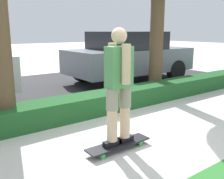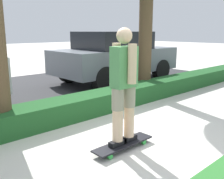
{
  "view_description": "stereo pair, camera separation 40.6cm",
  "coord_description": "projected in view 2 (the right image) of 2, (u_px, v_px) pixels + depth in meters",
  "views": [
    {
      "loc": [
        -2.58,
        -2.58,
        1.59
      ],
      "look_at": [
        -0.21,
        0.6,
        0.7
      ],
      "focal_mm": 42.0,
      "sensor_mm": 36.0,
      "label": 1
    },
    {
      "loc": [
        -2.89,
        -2.32,
        1.59
      ],
      "look_at": [
        -0.21,
        0.6,
        0.7
      ],
      "focal_mm": 42.0,
      "sensor_mm": 36.0,
      "label": 2
    }
  ],
  "objects": [
    {
      "name": "skateboard",
      "position": [
        123.0,
        144.0,
        3.59
      ],
      "size": [
        0.96,
        0.24,
        0.09
      ],
      "color": "black",
      "rests_on": "ground_plane"
    },
    {
      "name": "parked_car_middle",
      "position": [
        115.0,
        56.0,
        8.23
      ],
      "size": [
        3.97,
        1.91,
        1.56
      ],
      "rotation": [
        0.0,
        0.0,
        0.0
      ],
      "color": "slate",
      "rests_on": "ground_plane"
    },
    {
      "name": "skater_person",
      "position": [
        124.0,
        84.0,
        3.4
      ],
      "size": [
        0.48,
        0.4,
        1.54
      ],
      "color": "black",
      "rests_on": "skateboard"
    },
    {
      "name": "ground_plane",
      "position": [
        149.0,
        139.0,
        3.93
      ],
      "size": [
        60.0,
        60.0,
        0.0
      ],
      "primitive_type": "plane",
      "color": "beige"
    },
    {
      "name": "street_asphalt",
      "position": [
        26.0,
        92.0,
        6.94
      ],
      "size": [
        12.96,
        5.0,
        0.01
      ],
      "color": "#2D2D30",
      "rests_on": "ground_plane"
    },
    {
      "name": "hedge_row",
      "position": [
        85.0,
        105.0,
        5.03
      ],
      "size": [
        12.96,
        0.6,
        0.39
      ],
      "color": "#1E5123",
      "rests_on": "ground_plane"
    }
  ]
}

